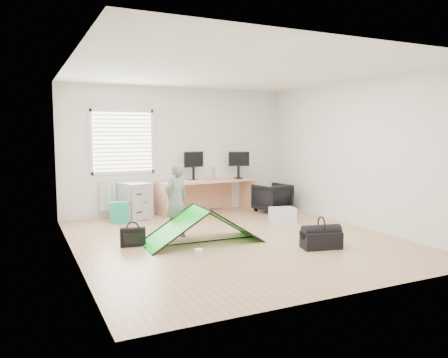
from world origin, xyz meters
name	(u,v)px	position (x,y,z in m)	size (l,w,h in m)	color
ground	(234,239)	(0.00, 0.00, 0.00)	(5.50, 5.50, 0.00)	tan
back_wall	(178,150)	(0.00, 2.75, 1.35)	(5.00, 0.02, 2.70)	silver
window	(123,142)	(-1.20, 2.71, 1.55)	(1.20, 0.06, 1.20)	silver
radiator	(124,195)	(-1.20, 2.67, 0.45)	(1.00, 0.12, 0.60)	silver
desk	(207,197)	(0.52, 2.37, 0.35)	(2.07, 0.66, 0.71)	tan
filing_cabinet	(134,201)	(-1.06, 2.39, 0.37)	(0.47, 0.63, 0.73)	#A3A6A8
monitor_left	(193,170)	(0.26, 2.49, 0.94)	(0.48, 0.10, 0.46)	black
monitor_right	(238,169)	(1.32, 2.41, 0.93)	(0.47, 0.10, 0.45)	black
keyboard	(195,181)	(0.21, 2.30, 0.72)	(0.44, 0.15, 0.02)	beige
thermos	(214,173)	(0.76, 2.52, 0.84)	(0.08, 0.08, 0.27)	#B4657F
office_chair	(272,198)	(1.86, 1.85, 0.31)	(0.67, 0.69, 0.62)	black
person	(176,201)	(-0.84, 0.46, 0.63)	(0.46, 0.30, 1.25)	slate
kite	(202,225)	(-0.58, -0.01, 0.29)	(1.84, 0.81, 0.57)	#15E024
storage_crate	(282,215)	(1.49, 0.86, 0.14)	(0.48, 0.34, 0.27)	silver
tote_bag	(119,212)	(-1.43, 2.09, 0.21)	(0.35, 0.15, 0.41)	teal
laptop_bag	(133,237)	(-1.62, 0.25, 0.14)	(0.38, 0.12, 0.29)	black
white_box	(199,253)	(-0.92, -0.72, 0.05)	(0.11, 0.11, 0.11)	silver
duffel_bag	(321,240)	(0.91, -1.09, 0.13)	(0.58, 0.30, 0.26)	black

